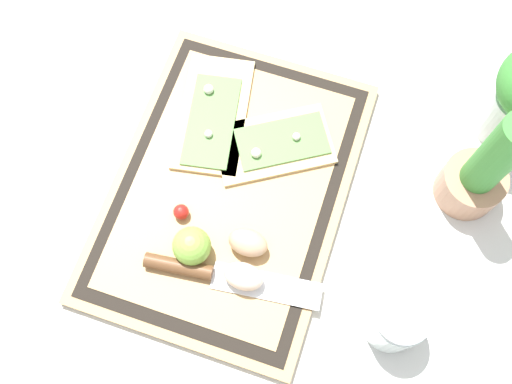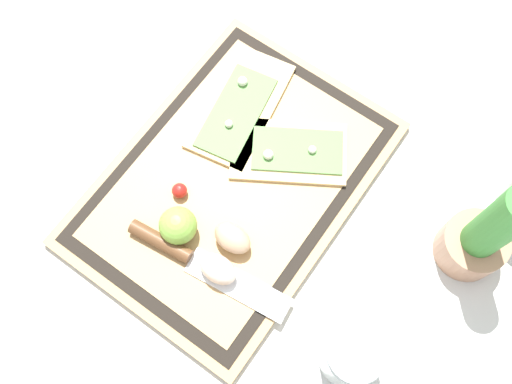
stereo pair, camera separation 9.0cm
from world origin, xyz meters
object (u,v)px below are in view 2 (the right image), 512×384
at_px(pizza_slice_far, 291,151).
at_px(lime, 178,226).
at_px(cherry_tomato_red, 180,191).
at_px(herb_pot, 483,237).
at_px(knife, 183,254).
at_px(sauce_jar, 351,356).
at_px(pizza_slice_near, 239,107).
at_px(egg_brown, 233,238).
at_px(egg_pink, 218,269).

relative_size(pizza_slice_far, lime, 3.70).
bearing_deg(cherry_tomato_red, herb_pot, 114.16).
xyz_separation_m(cherry_tomato_red, herb_pot, (-0.18, 0.40, 0.05)).
xyz_separation_m(knife, sauce_jar, (-0.02, 0.28, 0.01)).
height_order(pizza_slice_near, lime, lime).
bearing_deg(herb_pot, cherry_tomato_red, -65.84).
distance_m(pizza_slice_near, herb_pot, 0.42).
bearing_deg(pizza_slice_far, knife, -8.95).
bearing_deg(sauce_jar, knife, -86.26).
relative_size(lime, sauce_jar, 0.59).
height_order(cherry_tomato_red, herb_pot, herb_pot).
xyz_separation_m(pizza_slice_near, egg_brown, (0.18, 0.12, 0.01)).
bearing_deg(pizza_slice_near, pizza_slice_far, 81.83).
relative_size(pizza_slice_far, cherry_tomato_red, 8.85).
bearing_deg(lime, pizza_slice_far, 162.87).
xyz_separation_m(egg_pink, cherry_tomato_red, (-0.06, -0.12, -0.01)).
distance_m(egg_brown, sauce_jar, 0.23).
distance_m(lime, cherry_tomato_red, 0.06).
relative_size(lime, herb_pot, 0.25).
bearing_deg(sauce_jar, egg_pink, -87.92).
bearing_deg(herb_pot, lime, -58.01).
bearing_deg(herb_pot, pizza_slice_far, -85.11).
bearing_deg(knife, egg_pink, 100.00).
distance_m(knife, herb_pot, 0.42).
height_order(cherry_tomato_red, sauce_jar, sauce_jar).
relative_size(lime, cherry_tomato_red, 2.39).
bearing_deg(pizza_slice_far, herb_pot, 94.89).
bearing_deg(egg_brown, lime, -66.62).
bearing_deg(sauce_jar, herb_pot, 165.66).
bearing_deg(herb_pot, egg_pink, -48.97).
height_order(lime, herb_pot, herb_pot).
height_order(lime, cherry_tomato_red, lime).
xyz_separation_m(egg_brown, sauce_jar, (0.04, 0.23, 0.00)).
distance_m(pizza_slice_far, egg_pink, 0.22).
bearing_deg(lime, herb_pot, 121.99).
xyz_separation_m(knife, cherry_tomato_red, (-0.07, -0.06, 0.00)).
relative_size(pizza_slice_far, egg_pink, 3.56).
bearing_deg(cherry_tomato_red, egg_pink, 61.98).
height_order(knife, lime, lime).
bearing_deg(egg_brown, pizza_slice_far, -175.85).
relative_size(knife, egg_brown, 4.49).
xyz_separation_m(pizza_slice_far, egg_brown, (0.17, 0.01, 0.01)).
relative_size(egg_brown, cherry_tomato_red, 2.49).
bearing_deg(egg_pink, lime, -101.12).
relative_size(knife, lime, 4.66).
height_order(pizza_slice_near, pizza_slice_far, same).
bearing_deg(pizza_slice_far, egg_pink, 5.67).
xyz_separation_m(egg_pink, lime, (-0.02, -0.08, 0.01)).
relative_size(egg_pink, cherry_tomato_red, 2.49).
xyz_separation_m(pizza_slice_far, lime, (0.20, -0.06, 0.02)).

